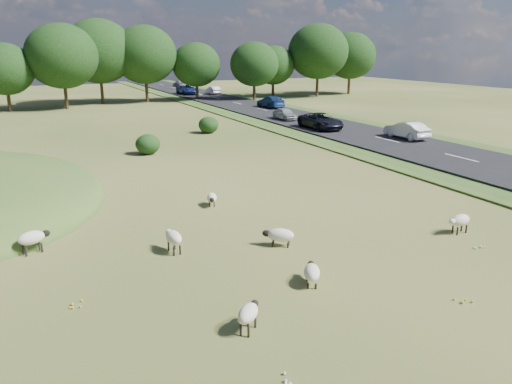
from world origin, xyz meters
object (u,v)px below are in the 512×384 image
(sheep_5, at_px, (249,313))
(sheep_6, at_px, (312,272))
(sheep_0, at_px, (212,198))
(sheep_1, at_px, (280,235))
(sheep_3, at_px, (32,238))
(sheep_4, at_px, (173,237))
(car_5, at_px, (285,114))
(car_4, at_px, (187,89))
(sheep_2, at_px, (460,220))
(car_7, at_px, (213,90))
(car_3, at_px, (407,130))
(car_0, at_px, (271,102))
(car_1, at_px, (321,121))
(car_2, at_px, (180,83))

(sheep_5, bearing_deg, sheep_6, -15.41)
(sheep_0, relative_size, sheep_1, 0.90)
(sheep_3, bearing_deg, sheep_4, -43.08)
(car_5, bearing_deg, sheep_1, -118.97)
(car_4, bearing_deg, sheep_2, -98.04)
(car_7, bearing_deg, car_3, 90.00)
(car_3, xyz_separation_m, car_4, (-3.80, 48.73, 0.06))
(sheep_4, bearing_deg, sheep_6, -148.44)
(sheep_0, height_order, sheep_4, sheep_4)
(car_0, relative_size, car_4, 0.92)
(sheep_4, bearing_deg, sheep_5, 178.05)
(car_0, bearing_deg, car_5, 70.64)
(sheep_3, height_order, car_5, car_5)
(sheep_3, bearing_deg, car_4, 48.42)
(sheep_0, distance_m, sheep_1, 6.25)
(sheep_0, xyz_separation_m, sheep_2, (8.25, -8.29, 0.19))
(sheep_0, relative_size, car_3, 0.27)
(sheep_3, height_order, sheep_6, sheep_3)
(sheep_4, relative_size, car_7, 0.31)
(sheep_4, distance_m, car_3, 29.12)
(sheep_3, bearing_deg, car_5, 27.88)
(car_3, bearing_deg, sheep_5, 40.89)
(car_1, relative_size, car_3, 1.23)
(car_3, height_order, car_4, car_4)
(sheep_3, relative_size, car_5, 0.36)
(sheep_4, height_order, car_1, car_1)
(sheep_5, xyz_separation_m, car_0, (24.69, 46.95, 0.43))
(sheep_2, height_order, car_0, car_0)
(sheep_1, distance_m, car_0, 46.71)
(sheep_5, xyz_separation_m, car_1, (20.89, 29.01, 0.42))
(sheep_2, distance_m, car_3, 22.56)
(sheep_2, relative_size, car_3, 0.28)
(sheep_5, relative_size, car_2, 0.24)
(car_2, bearing_deg, sheep_4, 72.78)
(sheep_0, relative_size, car_7, 0.29)
(sheep_1, height_order, sheep_5, sheep_5)
(sheep_4, height_order, car_2, car_2)
(sheep_3, bearing_deg, sheep_0, -0.51)
(sheep_2, distance_m, car_5, 34.34)
(sheep_4, bearing_deg, sheep_0, -39.21)
(sheep_3, relative_size, car_7, 0.33)
(car_1, xyz_separation_m, car_3, (3.80, -7.63, -0.03))
(sheep_1, bearing_deg, sheep_3, 14.03)
(car_2, bearing_deg, sheep_5, 74.15)
(sheep_0, xyz_separation_m, sheep_4, (-3.47, -5.01, 0.21))
(sheep_0, bearing_deg, sheep_2, 64.42)
(sheep_5, height_order, car_3, car_3)
(sheep_4, distance_m, car_2, 84.35)
(sheep_4, distance_m, sheep_5, 6.41)
(sheep_2, height_order, car_7, car_7)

